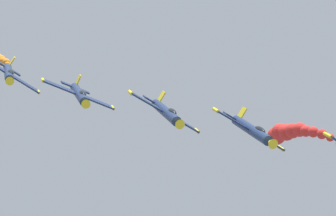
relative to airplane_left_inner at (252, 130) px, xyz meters
name	(u,v)px	position (x,y,z in m)	size (l,w,h in m)	color
smoke_trail_lead	(287,133)	(-10.22, -12.05, -4.24)	(2.91, 17.76, 5.91)	red
airplane_left_inner	(252,130)	(0.00, 0.00, 0.00)	(8.30, 10.35, 5.37)	navy
airplane_right_inner	(166,112)	(8.16, -5.37, 1.26)	(8.26, 10.35, 5.44)	navy
airplane_left_outer	(79,94)	(16.82, -13.39, 2.19)	(8.82, 10.35, 4.36)	navy
airplane_right_outer	(9,73)	(24.83, -20.88, 3.86)	(8.01, 10.35, 5.82)	navy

